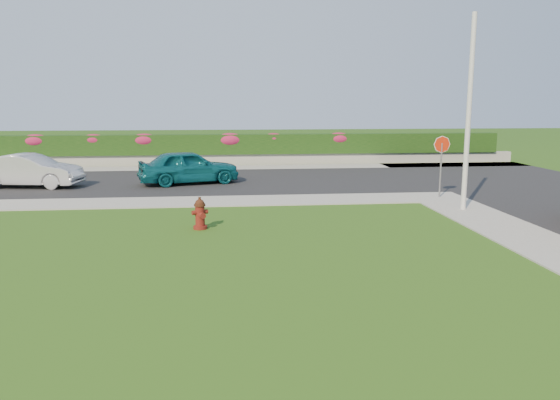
{
  "coord_description": "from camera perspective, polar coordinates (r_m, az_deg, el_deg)",
  "views": [
    {
      "loc": [
        -0.74,
        -10.08,
        3.48
      ],
      "look_at": [
        0.72,
        4.15,
        0.9
      ],
      "focal_mm": 35.0,
      "sensor_mm": 36.0,
      "label": 1
    }
  ],
  "objects": [
    {
      "name": "sedan_silver",
      "position": [
        24.48,
        -24.65,
        2.8
      ],
      "size": [
        4.27,
        2.07,
        1.35
      ],
      "primitive_type": "imported",
      "rotation": [
        0.0,
        0.0,
        1.41
      ],
      "color": "#B7B9C0",
      "rests_on": "street_far"
    },
    {
      "name": "flower_clump_e",
      "position": [
        30.77,
        -0.67,
        6.49
      ],
      "size": [
        1.12,
        0.72,
        0.56
      ],
      "primitive_type": "ellipsoid",
      "color": "#C0204C",
      "rests_on": "hedge"
    },
    {
      "name": "sidewalk_beyond",
      "position": [
        29.28,
        -6.33,
        3.37
      ],
      "size": [
        34.0,
        2.0,
        0.04
      ],
      "primitive_type": "cube",
      "color": "gray",
      "rests_on": "ground"
    },
    {
      "name": "curb_corner",
      "position": [
        20.88,
        16.01,
        0.28
      ],
      "size": [
        2.0,
        2.0,
        0.04
      ],
      "primitive_type": "cube",
      "color": "gray",
      "rests_on": "ground"
    },
    {
      "name": "flower_clump_b",
      "position": [
        31.44,
        -18.89,
        5.99
      ],
      "size": [
        1.22,
        0.79,
        0.61
      ],
      "primitive_type": "ellipsoid",
      "color": "#C0204C",
      "rests_on": "hedge"
    },
    {
      "name": "sidewalk_far",
      "position": [
        20.09,
        -20.93,
        -0.38
      ],
      "size": [
        24.0,
        2.0,
        0.04
      ],
      "primitive_type": "cube",
      "color": "gray",
      "rests_on": "ground"
    },
    {
      "name": "flower_clump_a",
      "position": [
        32.26,
        -24.17,
        5.67
      ],
      "size": [
        1.4,
        0.9,
        0.7
      ],
      "primitive_type": "ellipsoid",
      "color": "#C0204C",
      "rests_on": "hedge"
    },
    {
      "name": "retaining_wall",
      "position": [
        30.74,
        -6.32,
        4.22
      ],
      "size": [
        34.0,
        0.4,
        0.6
      ],
      "primitive_type": "cube",
      "color": "gray",
      "rests_on": "ground"
    },
    {
      "name": "ground",
      "position": [
        10.69,
        -1.57,
        -8.78
      ],
      "size": [
        120.0,
        120.0,
        0.0
      ],
      "primitive_type": "plane",
      "color": "black",
      "rests_on": "ground"
    },
    {
      "name": "utility_pole",
      "position": [
        18.37,
        19.12,
        8.46
      ],
      "size": [
        0.16,
        0.16,
        6.19
      ],
      "primitive_type": "cylinder",
      "color": "silver",
      "rests_on": "ground"
    },
    {
      "name": "street_far",
      "position": [
        24.69,
        -15.73,
        1.78
      ],
      "size": [
        26.0,
        8.0,
        0.04
      ],
      "primitive_type": "cube",
      "color": "black",
      "rests_on": "ground"
    },
    {
      "name": "stop_sign",
      "position": [
        20.63,
        16.53,
        4.77
      ],
      "size": [
        0.62,
        0.06,
        2.28
      ],
      "rotation": [
        0.0,
        0.0,
        -0.35
      ],
      "color": "slate",
      "rests_on": "ground"
    },
    {
      "name": "flower_clump_c",
      "position": [
        30.95,
        -14.0,
        6.1
      ],
      "size": [
        1.41,
        0.9,
        0.7
      ],
      "primitive_type": "ellipsoid",
      "color": "#C0204C",
      "rests_on": "hedge"
    },
    {
      "name": "sedan_teal",
      "position": [
        23.55,
        -9.52,
        3.44
      ],
      "size": [
        4.52,
        2.83,
        1.43
      ],
      "primitive_type": "imported",
      "rotation": [
        0.0,
        0.0,
        1.86
      ],
      "color": "#0C5560",
      "rests_on": "street_far"
    },
    {
      "name": "flower_clump_d",
      "position": [
        30.65,
        -5.24,
        6.29
      ],
      "size": [
        1.5,
        0.97,
        0.75
      ],
      "primitive_type": "ellipsoid",
      "color": "#C0204C",
      "rests_on": "hedge"
    },
    {
      "name": "fire_hydrant",
      "position": [
        15.24,
        -8.35,
        -1.45
      ],
      "size": [
        0.46,
        0.44,
        0.9
      ],
      "rotation": [
        0.0,
        0.0,
        0.41
      ],
      "color": "#4D0E0C",
      "rests_on": "ground"
    },
    {
      "name": "flower_clump_f",
      "position": [
        31.32,
        6.16,
        6.41
      ],
      "size": [
        1.35,
        0.87,
        0.67
      ],
      "primitive_type": "ellipsoid",
      "color": "#C0204C",
      "rests_on": "hedge"
    },
    {
      "name": "hedge",
      "position": [
        30.77,
        -6.35,
        5.81
      ],
      "size": [
        32.0,
        0.9,
        1.1
      ],
      "primitive_type": "cube",
      "color": "black",
      "rests_on": "retaining_wall"
    }
  ]
}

